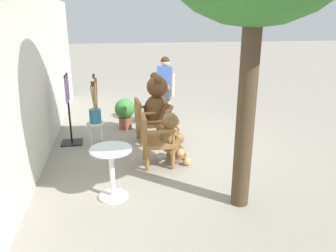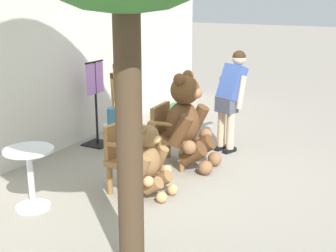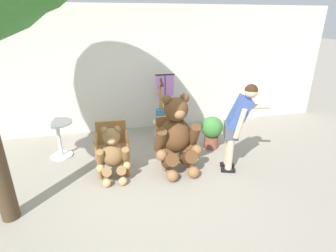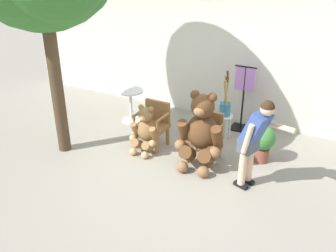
# 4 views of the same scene
# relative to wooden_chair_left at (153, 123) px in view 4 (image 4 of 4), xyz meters

# --- Properties ---
(ground_plane) EXTENTS (60.00, 60.00, 0.00)m
(ground_plane) POSITION_rel_wooden_chair_left_xyz_m (0.54, -0.50, -0.46)
(ground_plane) COLOR gray
(back_wall) EXTENTS (10.00, 0.16, 2.80)m
(back_wall) POSITION_rel_wooden_chair_left_xyz_m (0.54, 1.90, 0.94)
(back_wall) COLOR silver
(back_wall) RESTS_ON ground
(wooden_chair_left) EXTENTS (0.57, 0.54, 0.86)m
(wooden_chair_left) POSITION_rel_wooden_chair_left_xyz_m (0.00, 0.00, 0.00)
(wooden_chair_left) COLOR olive
(wooden_chair_left) RESTS_ON ground
(wooden_chair_right) EXTENTS (0.59, 0.55, 0.86)m
(wooden_chair_right) POSITION_rel_wooden_chair_left_xyz_m (1.07, -0.00, 0.00)
(wooden_chair_right) COLOR olive
(wooden_chair_right) RESTS_ON ground
(teddy_bear_large) EXTENTS (0.81, 0.79, 1.36)m
(teddy_bear_large) POSITION_rel_wooden_chair_left_xyz_m (1.08, -0.25, 0.20)
(teddy_bear_large) COLOR brown
(teddy_bear_large) RESTS_ON ground
(teddy_bear_small) EXTENTS (0.55, 0.52, 0.92)m
(teddy_bear_small) POSITION_rel_wooden_chair_left_xyz_m (-0.00, -0.29, -0.01)
(teddy_bear_small) COLOR olive
(teddy_bear_small) RESTS_ON ground
(person_visitor) EXTENTS (0.83, 0.48, 1.55)m
(person_visitor) POSITION_rel_wooden_chair_left_xyz_m (2.06, -0.52, 0.46)
(person_visitor) COLOR black
(person_visitor) RESTS_ON ground
(white_stool) EXTENTS (0.34, 0.34, 0.46)m
(white_stool) POSITION_rel_wooden_chair_left_xyz_m (1.07, 0.98, -0.11)
(white_stool) COLOR white
(white_stool) RESTS_ON ground
(brush_bucket) EXTENTS (0.22, 0.22, 0.92)m
(brush_bucket) POSITION_rel_wooden_chair_left_xyz_m (1.08, 0.97, 0.20)
(brush_bucket) COLOR teal
(brush_bucket) RESTS_ON white_stool
(round_side_table) EXTENTS (0.56, 0.56, 0.72)m
(round_side_table) POSITION_rel_wooden_chair_left_xyz_m (-0.97, 0.71, -0.01)
(round_side_table) COLOR silver
(round_side_table) RESTS_ON ground
(potted_plant) EXTENTS (0.44, 0.44, 0.68)m
(potted_plant) POSITION_rel_wooden_chair_left_xyz_m (2.01, 0.37, -0.07)
(potted_plant) COLOR brown
(potted_plant) RESTS_ON ground
(clothing_display_stand) EXTENTS (0.44, 0.40, 1.36)m
(clothing_display_stand) POSITION_rel_wooden_chair_left_xyz_m (1.28, 1.47, 0.26)
(clothing_display_stand) COLOR black
(clothing_display_stand) RESTS_ON ground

